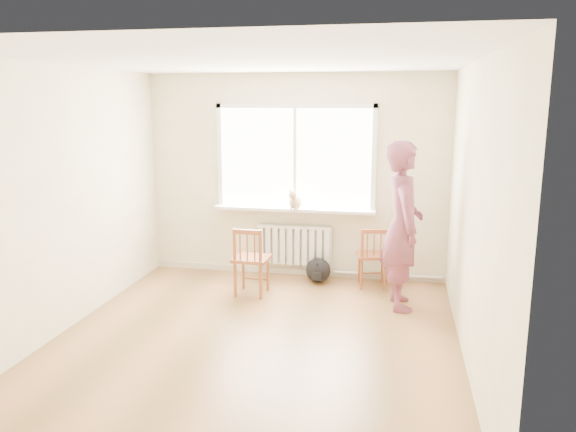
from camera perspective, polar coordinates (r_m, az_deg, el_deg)
The scene contains 13 objects.
floor at distance 5.72m, azimuth -3.42°, elevation -12.56°, with size 4.50×4.50×0.00m, color #A36E43.
ceiling at distance 5.23m, azimuth -3.79°, elevation 15.52°, with size 4.50×4.50×0.00m, color white.
back_wall at distance 7.48m, azimuth 0.77°, elevation 4.01°, with size 4.00×0.01×2.70m, color #F0E6C0.
window at distance 7.42m, azimuth 0.75°, elevation 6.37°, with size 2.12×0.05×1.42m.
windowsill at distance 7.44m, azimuth 0.61°, elevation 0.69°, with size 2.15×0.22×0.04m, color white.
radiator at distance 7.57m, azimuth 0.63°, elevation -2.93°, with size 1.00×0.12×0.55m.
heating_pipe at distance 7.58m, azimuth 10.05°, elevation -5.91°, with size 0.04×0.04×1.40m, color silver.
baseboard at distance 7.75m, azimuth 0.73°, elevation -5.65°, with size 4.00×0.03×0.08m, color beige.
chair_left at distance 6.85m, azimuth -3.84°, elevation -4.60°, with size 0.44×0.42×0.85m.
chair_right at distance 7.20m, azimuth 8.60°, elevation -4.19°, with size 0.44×0.43×0.79m.
person at distance 6.47m, azimuth 11.54°, elevation -0.97°, with size 0.70×0.46×1.91m, color #BB3E57.
cat at distance 7.33m, azimuth 0.77°, elevation 1.61°, with size 0.22×0.43×0.29m.
backpack at distance 7.39m, azimuth 3.09°, elevation -5.53°, with size 0.33×0.25×0.33m, color black.
Camera 1 is at (1.33, -5.05, 2.34)m, focal length 35.00 mm.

